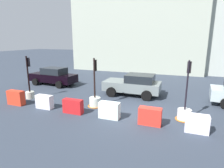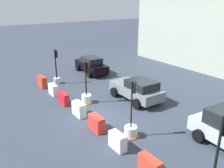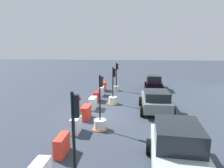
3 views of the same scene
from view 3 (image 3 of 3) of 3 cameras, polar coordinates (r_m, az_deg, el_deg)
ground_plane at (r=13.90m, az=-2.39°, el=-8.58°), size 120.00×120.00×0.00m
traffic_light_0 at (r=21.01m, az=1.27°, el=-0.19°), size 0.58×0.58×2.98m
traffic_light_1 at (r=16.17m, az=0.28°, el=-4.09°), size 0.90×0.90×3.01m
traffic_light_2 at (r=11.28m, az=-3.42°, el=-10.84°), size 0.87×0.87×3.09m
construction_barrier_0 at (r=21.04m, az=-2.44°, el=-0.71°), size 1.12×0.42×0.92m
construction_barrier_1 at (r=18.96m, az=-3.08°, el=-2.11°), size 1.05×0.42×0.82m
construction_barrier_2 at (r=17.02m, az=-4.34°, el=-3.60°), size 1.15×0.39×0.81m
construction_barrier_3 at (r=14.94m, az=-5.53°, el=-5.50°), size 1.10×0.48×0.87m
construction_barrier_4 at (r=12.96m, az=-7.46°, el=-8.10°), size 1.10×0.48×0.85m
construction_barrier_5 at (r=11.09m, az=-10.34°, el=-11.51°), size 0.99×0.43×0.83m
construction_barrier_6 at (r=9.15m, az=-14.20°, el=-16.64°), size 1.11×0.38×0.83m
car_black_sedan at (r=22.08m, az=11.94°, el=0.49°), size 4.47×2.20×1.59m
car_silver_hatchback at (r=7.78m, az=18.51°, el=-18.15°), size 4.68×2.49×1.80m
car_grey_saloon at (r=14.50m, az=12.42°, el=-4.63°), size 4.14×2.24×1.60m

